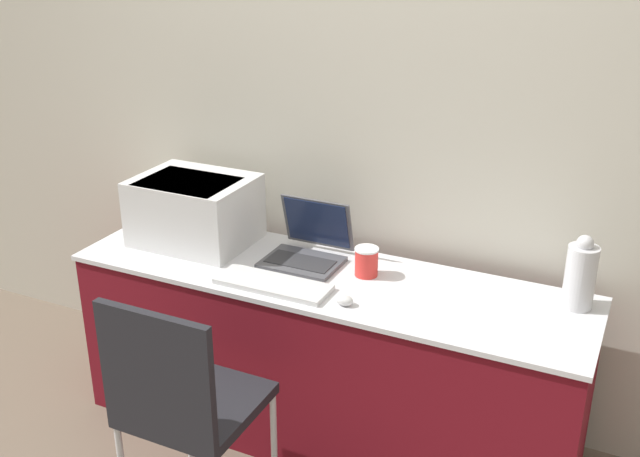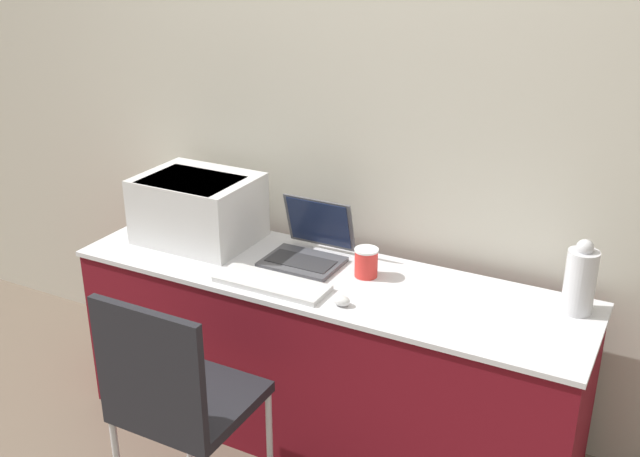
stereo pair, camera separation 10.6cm
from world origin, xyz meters
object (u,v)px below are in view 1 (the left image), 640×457
(mouse, at_px, (345,300))
(metal_pitcher, at_px, (580,275))
(laptop_left, at_px, (307,248))
(external_keyboard, at_px, (273,284))
(chair, at_px, (182,398))
(printer, at_px, (194,208))
(coffee_cup, at_px, (366,262))

(mouse, relative_size, metal_pitcher, 0.23)
(laptop_left, xyz_separation_m, metal_pitcher, (1.04, 0.06, 0.07))
(external_keyboard, relative_size, chair, 0.48)
(chair, bearing_deg, printer, 120.27)
(printer, distance_m, external_keyboard, 0.57)
(laptop_left, height_order, chair, laptop_left)
(mouse, distance_m, metal_pitcher, 0.83)
(mouse, bearing_deg, printer, 162.72)
(printer, bearing_deg, chair, -59.73)
(metal_pitcher, height_order, chair, metal_pitcher)
(chair, bearing_deg, external_keyboard, 83.11)
(mouse, xyz_separation_m, chair, (-0.36, -0.50, -0.20))
(laptop_left, distance_m, coffee_cup, 0.27)
(external_keyboard, relative_size, mouse, 6.88)
(printer, relative_size, external_keyboard, 1.08)
(metal_pitcher, bearing_deg, printer, -176.46)
(chair, bearing_deg, metal_pitcher, 37.42)
(printer, distance_m, metal_pitcher, 1.55)
(coffee_cup, bearing_deg, printer, -179.42)
(external_keyboard, distance_m, coffee_cup, 0.37)
(coffee_cup, distance_m, metal_pitcher, 0.78)
(coffee_cup, height_order, mouse, coffee_cup)
(coffee_cup, bearing_deg, metal_pitcher, 6.53)
(printer, bearing_deg, coffee_cup, 0.58)
(printer, bearing_deg, mouse, -17.28)
(laptop_left, relative_size, mouse, 4.73)
(metal_pitcher, relative_size, chair, 0.30)
(external_keyboard, distance_m, metal_pitcher, 1.10)
(laptop_left, relative_size, external_keyboard, 0.69)
(printer, xyz_separation_m, coffee_cup, (0.78, 0.01, -0.09))
(printer, relative_size, mouse, 7.40)
(external_keyboard, bearing_deg, mouse, -3.02)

